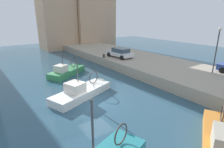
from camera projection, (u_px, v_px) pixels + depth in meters
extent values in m
plane|color=#2D5166|center=(95.00, 103.00, 15.57)|extent=(80.00, 80.00, 0.00)
cube|color=#ADA08C|center=(178.00, 73.00, 21.71)|extent=(9.00, 56.00, 1.20)
cube|color=#388951|center=(67.00, 75.00, 22.98)|extent=(5.50, 4.31, 1.45)
cone|color=#388951|center=(80.00, 69.00, 25.56)|extent=(1.65, 1.95, 1.73)
cube|color=#9E7A51|center=(67.00, 70.00, 22.78)|extent=(5.24, 4.07, 0.08)
cube|color=beige|center=(61.00, 69.00, 21.70)|extent=(1.71, 1.73, 0.84)
cylinder|color=#4C4C51|center=(62.00, 61.00, 21.77)|extent=(0.10, 0.10, 2.54)
torus|color=#3F3833|center=(73.00, 62.00, 23.83)|extent=(1.13, 0.71, 1.27)
sphere|color=white|center=(52.00, 76.00, 21.96)|extent=(0.32, 0.32, 0.32)
cone|color=teal|center=(134.00, 142.00, 10.67)|extent=(1.38, 1.86, 1.66)
cylinder|color=#4C4C51|center=(93.00, 138.00, 7.26)|extent=(0.10, 0.10, 3.46)
torus|color=#3F3833|center=(121.00, 134.00, 9.17)|extent=(1.13, 0.45, 1.16)
cube|color=white|center=(82.00, 96.00, 16.78)|extent=(6.48, 4.00, 1.42)
cone|color=white|center=(104.00, 85.00, 19.47)|extent=(1.47, 2.01, 1.81)
cube|color=#9E7A51|center=(82.00, 90.00, 16.59)|extent=(6.19, 3.77, 0.08)
cube|color=beige|center=(75.00, 88.00, 15.82)|extent=(1.78, 1.86, 0.91)
cylinder|color=#4C4C51|center=(78.00, 74.00, 15.81)|extent=(0.10, 0.10, 3.19)
torus|color=#3F3833|center=(93.00, 77.00, 17.72)|extent=(1.20, 0.50, 1.25)
sphere|color=white|center=(58.00, 98.00, 15.87)|extent=(0.32, 0.32, 0.32)
cone|color=orange|center=(217.00, 119.00, 13.01)|extent=(1.58, 1.87, 1.64)
cube|color=#9E7A51|center=(223.00, 139.00, 9.86)|extent=(6.01, 4.32, 0.08)
torus|color=#3F3833|center=(222.00, 113.00, 11.13)|extent=(1.01, 0.60, 1.11)
cube|color=silver|center=(120.00, 54.00, 27.16)|extent=(2.15, 4.45, 0.54)
cube|color=#384756|center=(121.00, 50.00, 26.84)|extent=(1.78, 2.54, 0.58)
cylinder|color=black|center=(109.00, 54.00, 27.75)|extent=(0.27, 0.66, 0.64)
cylinder|color=black|center=(118.00, 53.00, 28.86)|extent=(0.27, 0.66, 0.64)
cylinder|color=black|center=(122.00, 58.00, 25.60)|extent=(0.27, 0.66, 0.64)
cylinder|color=black|center=(131.00, 56.00, 26.71)|extent=(0.27, 0.66, 0.64)
cylinder|color=black|center=(222.00, 70.00, 19.51)|extent=(0.26, 0.65, 0.64)
cylinder|color=#2D2D33|center=(104.00, 56.00, 26.94)|extent=(0.28, 0.28, 0.55)
cylinder|color=#38383D|center=(216.00, 52.00, 19.14)|extent=(0.12, 0.12, 4.50)
sphere|color=#F2EACC|center=(220.00, 29.00, 18.41)|extent=(0.36, 0.36, 0.36)
cube|color=tan|center=(92.00, 17.00, 43.64)|extent=(9.46, 6.52, 13.83)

